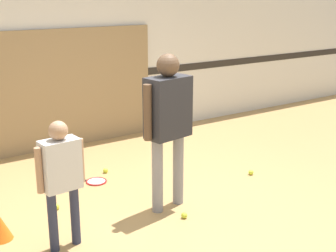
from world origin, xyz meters
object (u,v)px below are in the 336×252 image
person_student_left (61,171)px  tennis_ball_near_instructor (184,215)px  person_instructor (168,115)px  tennis_ball_by_spare_racket (105,171)px  racket_spare_on_floor (95,181)px  tennis_ball_stray_right (251,172)px  tennis_ball_stray_left (56,207)px

person_student_left → tennis_ball_near_instructor: person_student_left is taller
person_instructor → tennis_ball_by_spare_racket: bearing=86.3°
person_instructor → tennis_ball_by_spare_racket: 1.66m
racket_spare_on_floor → tennis_ball_stray_right: 2.03m
tennis_ball_stray_left → tennis_ball_stray_right: bearing=-10.5°
person_student_left → racket_spare_on_floor: (0.90, 1.26, -0.75)m
racket_spare_on_floor → tennis_ball_by_spare_racket: 0.32m
person_instructor → tennis_ball_stray_right: bearing=-2.0°
tennis_ball_stray_right → person_instructor: bearing=-173.1°
tennis_ball_stray_left → tennis_ball_stray_right: same height
racket_spare_on_floor → tennis_ball_near_instructor: 1.47m
person_instructor → person_student_left: size_ratio=1.39×
person_instructor → person_student_left: bearing=178.4°
tennis_ball_by_spare_racket → tennis_ball_stray_left: size_ratio=1.00×
person_student_left → tennis_ball_near_instructor: 1.47m
tennis_ball_by_spare_racket → tennis_ball_stray_right: bearing=-36.1°
person_instructor → person_student_left: (-1.27, -0.16, -0.30)m
person_student_left → tennis_ball_stray_right: bearing=2.7°
person_student_left → racket_spare_on_floor: 1.73m
racket_spare_on_floor → tennis_ball_stray_right: bearing=-161.8°
person_instructor → tennis_ball_by_spare_racket: (-0.12, 1.30, -1.02)m
racket_spare_on_floor → tennis_ball_near_instructor: (0.36, -1.43, 0.02)m
racket_spare_on_floor → tennis_ball_near_instructor: size_ratio=6.51×
racket_spare_on_floor → tennis_ball_stray_left: tennis_ball_stray_left is taller
person_student_left → tennis_ball_by_spare_racket: person_student_left is taller
racket_spare_on_floor → tennis_ball_stray_left: 0.83m
tennis_ball_stray_left → tennis_ball_near_instructor: bearing=-42.5°
tennis_ball_by_spare_racket → tennis_ball_stray_left: (-0.94, -0.67, 0.00)m
tennis_ball_stray_right → tennis_ball_stray_left: bearing=169.5°
racket_spare_on_floor → tennis_ball_by_spare_racket: bearing=-95.9°
tennis_ball_near_instructor → tennis_ball_by_spare_racket: bearing=93.7°
tennis_ball_near_instructor → tennis_ball_stray_left: (-1.05, 0.96, 0.00)m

